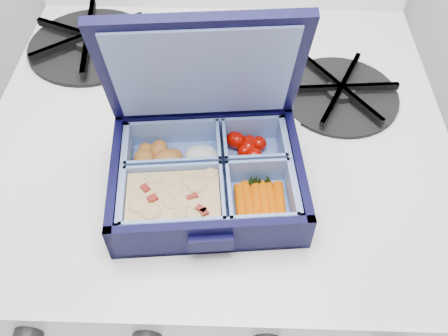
# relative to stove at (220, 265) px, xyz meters

# --- Properties ---
(stove) EXTENTS (0.60, 0.60, 0.91)m
(stove) POSITION_rel_stove_xyz_m (0.00, 0.00, 0.00)
(stove) COLOR white
(stove) RESTS_ON floor
(bento_box) EXTENTS (0.23, 0.19, 0.05)m
(bento_box) POSITION_rel_stove_xyz_m (-0.01, -0.14, 0.48)
(bento_box) COLOR black
(bento_box) RESTS_ON stove
(burner_grate) EXTENTS (0.18, 0.18, 0.02)m
(burner_grate) POSITION_rel_stove_xyz_m (0.17, 0.03, 0.46)
(burner_grate) COLOR black
(burner_grate) RESTS_ON stove
(burner_grate_rear) EXTENTS (0.25, 0.25, 0.02)m
(burner_grate_rear) POSITION_rel_stove_xyz_m (-0.20, 0.13, 0.46)
(burner_grate_rear) COLOR black
(burner_grate_rear) RESTS_ON stove
(fork) EXTENTS (0.05, 0.16, 0.01)m
(fork) POSITION_rel_stove_xyz_m (0.11, -0.03, 0.46)
(fork) COLOR silver
(fork) RESTS_ON stove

